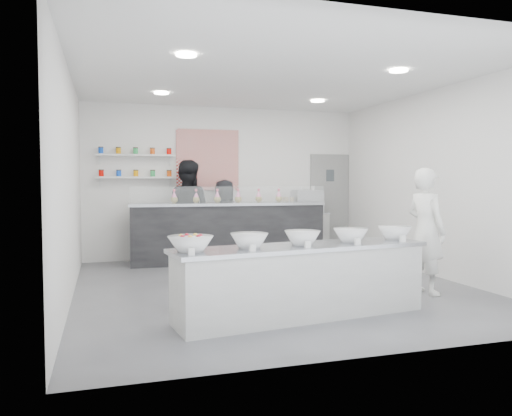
{
  "coord_description": "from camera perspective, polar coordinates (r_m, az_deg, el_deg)",
  "views": [
    {
      "loc": [
        -2.32,
        -6.8,
        1.54
      ],
      "look_at": [
        -0.13,
        0.4,
        1.13
      ],
      "focal_mm": 35.0,
      "sensor_mm": 36.0,
      "label": 1
    }
  ],
  "objects": [
    {
      "name": "floor",
      "position": [
        7.35,
        1.93,
        -8.94
      ],
      "size": [
        6.0,
        6.0,
        0.0
      ],
      "primitive_type": "plane",
      "color": "#515156",
      "rests_on": "ground"
    },
    {
      "name": "back_bar",
      "position": [
        9.43,
        -3.23,
        -2.8
      ],
      "size": [
        3.67,
        0.85,
        1.13
      ],
      "primitive_type": "cube",
      "rotation": [
        0.0,
        0.0,
        -0.05
      ],
      "color": "black",
      "rests_on": "floor"
    },
    {
      "name": "staff_right",
      "position": [
        9.69,
        -3.61,
        -1.34
      ],
      "size": [
        0.8,
        0.55,
        1.56
      ],
      "primitive_type": "imported",
      "rotation": [
        0.0,
        0.0,
        3.07
      ],
      "color": "black",
      "rests_on": "floor"
    },
    {
      "name": "woman_prep",
      "position": [
        7.15,
        18.86,
        -2.5
      ],
      "size": [
        0.52,
        0.69,
        1.71
      ],
      "primitive_type": "imported",
      "rotation": [
        0.0,
        0.0,
        1.75
      ],
      "color": "white",
      "rests_on": "floor"
    },
    {
      "name": "downlight_0",
      "position": [
        6.05,
        -7.99,
        16.92
      ],
      "size": [
        0.24,
        0.24,
        0.02
      ],
      "primitive_type": "cylinder",
      "color": "white",
      "rests_on": "ceiling"
    },
    {
      "name": "jar_shelf_upper",
      "position": [
        9.73,
        -13.6,
        5.89
      ],
      "size": [
        1.45,
        0.22,
        0.04
      ],
      "primitive_type": "cube",
      "color": "silver",
      "rests_on": "back_wall"
    },
    {
      "name": "preserve_jars",
      "position": [
        9.7,
        -13.58,
        5.07
      ],
      "size": [
        1.45,
        0.1,
        0.56
      ],
      "primitive_type": null,
      "color": "#E70800",
      "rests_on": "jar_shelf_lower"
    },
    {
      "name": "back_wall",
      "position": [
        10.07,
        -3.59,
        2.91
      ],
      "size": [
        5.5,
        0.0,
        5.5
      ],
      "primitive_type": "plane",
      "rotation": [
        1.57,
        0.0,
        0.0
      ],
      "color": "white",
      "rests_on": "floor"
    },
    {
      "name": "prep_counter",
      "position": [
        5.7,
        5.3,
        -8.31
      ],
      "size": [
        3.05,
        1.06,
        0.81
      ],
      "primitive_type": "cube",
      "rotation": [
        0.0,
        0.0,
        0.13
      ],
      "color": "#B4B4AF",
      "rests_on": "floor"
    },
    {
      "name": "prep_bowls",
      "position": [
        5.62,
        5.33,
        -3.42
      ],
      "size": [
        3.05,
        0.89,
        0.16
      ],
      "primitive_type": null,
      "rotation": [
        0.0,
        0.0,
        0.13
      ],
      "color": "white",
      "rests_on": "prep_counter"
    },
    {
      "name": "ceiling",
      "position": [
        7.33,
        1.97,
        14.64
      ],
      "size": [
        6.0,
        6.0,
        0.0
      ],
      "primitive_type": "plane",
      "rotation": [
        3.14,
        0.0,
        0.0
      ],
      "color": "white",
      "rests_on": "floor"
    },
    {
      "name": "downlight_1",
      "position": [
        7.04,
        15.99,
        14.84
      ],
      "size": [
        0.24,
        0.24,
        0.02
      ],
      "primitive_type": "cylinder",
      "color": "white",
      "rests_on": "ceiling"
    },
    {
      "name": "staff_left",
      "position": [
        9.53,
        -7.94,
        -0.35
      ],
      "size": [
        1.14,
        1.03,
        1.93
      ],
      "primitive_type": "imported",
      "rotation": [
        0.0,
        0.0,
        2.76
      ],
      "color": "black",
      "rests_on": "floor"
    },
    {
      "name": "espresso_ledge",
      "position": [
        10.39,
        5.07,
        -2.95
      ],
      "size": [
        1.18,
        0.38,
        0.88
      ],
      "primitive_type": "cube",
      "color": "#B4B4AF",
      "rests_on": "floor"
    },
    {
      "name": "jar_shelf_lower",
      "position": [
        9.71,
        -13.56,
        3.42
      ],
      "size": [
        1.45,
        0.22,
        0.04
      ],
      "primitive_type": "cube",
      "color": "silver",
      "rests_on": "back_wall"
    },
    {
      "name": "downlight_3",
      "position": [
        9.3,
        7.06,
        12.03
      ],
      "size": [
        0.24,
        0.24,
        0.02
      ],
      "primitive_type": "cylinder",
      "color": "white",
      "rests_on": "ceiling"
    },
    {
      "name": "label_cards",
      "position": [
        5.13,
        6.83,
        -4.59
      ],
      "size": [
        2.66,
        0.04,
        0.07
      ],
      "primitive_type": null,
      "color": "white",
      "rests_on": "prep_counter"
    },
    {
      "name": "right_wall",
      "position": [
        8.48,
        19.83,
        2.7
      ],
      "size": [
        0.0,
        6.0,
        6.0
      ],
      "primitive_type": "plane",
      "rotation": [
        1.57,
        0.0,
        -1.57
      ],
      "color": "white",
      "rests_on": "floor"
    },
    {
      "name": "downlight_2",
      "position": [
        8.57,
        -10.76,
        12.77
      ],
      "size": [
        0.24,
        0.24,
        0.02
      ],
      "primitive_type": "cylinder",
      "color": "white",
      "rests_on": "ceiling"
    },
    {
      "name": "sneeze_guard",
      "position": [
        9.07,
        -2.87,
        1.51
      ],
      "size": [
        3.58,
        0.2,
        0.31
      ],
      "primitive_type": "cube",
      "rotation": [
        0.0,
        0.0,
        -0.05
      ],
      "color": "white",
      "rests_on": "back_bar"
    },
    {
      "name": "cookie_bags",
      "position": [
        9.38,
        -3.24,
        1.39
      ],
      "size": [
        2.14,
        0.24,
        0.25
      ],
      "primitive_type": null,
      "rotation": [
        0.0,
        0.0,
        -0.05
      ],
      "color": "pink",
      "rests_on": "back_bar"
    },
    {
      "name": "back_door",
      "position": [
        10.82,
        8.4,
        0.52
      ],
      "size": [
        0.88,
        0.04,
        2.1
      ],
      "primitive_type": "cube",
      "color": "gray",
      "rests_on": "floor"
    },
    {
      "name": "pattern_panel",
      "position": [
        9.98,
        -5.53,
        5.49
      ],
      "size": [
        1.25,
        0.03,
        1.2
      ],
      "primitive_type": "cube",
      "color": "red",
      "rests_on": "back_wall"
    },
    {
      "name": "espresso_machine",
      "position": [
        10.4,
        5.86,
        0.71
      ],
      "size": [
        0.59,
        0.41,
        0.45
      ],
      "primitive_type": "cube",
      "color": "#93969E",
      "rests_on": "espresso_ledge"
    },
    {
      "name": "cup_stacks",
      "position": [
        10.25,
        3.7,
        0.34
      ],
      "size": [
        0.24,
        0.24,
        0.33
      ],
      "primitive_type": null,
      "color": "#C7AB92",
      "rests_on": "espresso_ledge"
    },
    {
      "name": "left_wall",
      "position": [
        6.81,
        -20.53,
        2.63
      ],
      "size": [
        0.0,
        6.0,
        6.0
      ],
      "primitive_type": "plane",
      "rotation": [
        1.57,
        0.0,
        1.57
      ],
      "color": "white",
      "rests_on": "floor"
    }
  ]
}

